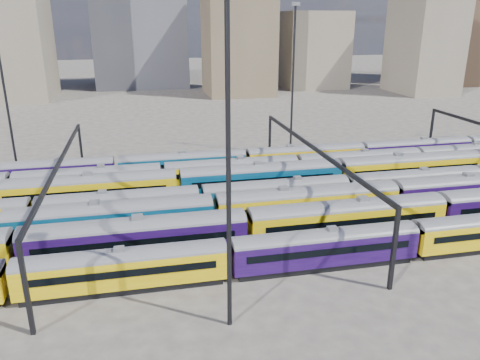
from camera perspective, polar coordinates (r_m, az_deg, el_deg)
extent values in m
plane|color=#48423C|center=(58.59, -0.58, -4.02)|extent=(500.00, 500.00, 0.00)
cube|color=black|center=(44.12, -13.82, -12.41)|extent=(17.41, 2.26, 0.64)
cube|color=#B89607|center=(43.30, -13.99, -10.55)|extent=(18.33, 2.66, 2.66)
cylinder|color=#4C4C51|center=(42.67, -14.14, -8.99)|extent=(18.33, 2.66, 2.66)
cube|color=black|center=(41.97, -14.06, -11.06)|extent=(16.13, 0.06, 0.69)
cube|color=black|center=(44.33, -13.99, -9.34)|extent=(16.13, 0.06, 0.69)
cube|color=slate|center=(42.35, -14.21, -8.14)|extent=(0.92, 0.82, 0.32)
cube|color=black|center=(47.08, 10.19, -10.01)|extent=(17.41, 2.26, 0.64)
cube|color=#180736|center=(46.31, 10.31, -8.22)|extent=(18.33, 2.66, 2.66)
cylinder|color=#4C4C51|center=(45.73, 10.41, -6.74)|extent=(18.33, 2.66, 2.66)
cube|color=black|center=(45.07, 10.99, -8.61)|extent=(16.13, 0.06, 0.69)
cube|color=black|center=(47.28, 9.72, -7.16)|extent=(16.13, 0.06, 0.69)
cube|color=slate|center=(45.43, 10.46, -5.93)|extent=(0.92, 0.82, 0.32)
cube|color=black|center=(48.41, -12.31, -9.22)|extent=(20.59, 2.67, 0.76)
cube|color=#180736|center=(47.53, -12.48, -7.15)|extent=(21.67, 3.14, 3.14)
cylinder|color=#4C4C51|center=(46.87, -12.61, -5.42)|extent=(21.67, 3.14, 3.14)
cube|color=black|center=(45.93, -12.50, -7.58)|extent=(19.07, 0.06, 0.81)
cube|color=black|center=(48.81, -12.52, -5.94)|extent=(19.07, 0.06, 0.81)
cube|color=slate|center=(46.54, -12.69, -4.48)|extent=(1.08, 0.98, 0.38)
cube|color=black|center=(52.80, 12.75, -6.77)|extent=(20.59, 2.67, 0.76)
cube|color=#B89607|center=(52.00, 12.91, -4.83)|extent=(21.67, 3.14, 3.14)
cylinder|color=#4C4C51|center=(51.40, 13.03, -3.23)|extent=(21.67, 3.14, 3.14)
cube|color=black|center=(50.55, 13.69, -5.14)|extent=(19.07, 0.06, 0.81)
cube|color=black|center=(53.17, 12.23, -3.79)|extent=(19.07, 0.06, 0.81)
cube|color=slate|center=(51.10, 13.10, -2.36)|extent=(1.08, 0.98, 0.38)
cube|color=black|center=(53.00, -15.08, -6.88)|extent=(20.41, 2.65, 0.75)
cube|color=#052F4B|center=(52.20, -15.26, -4.96)|extent=(21.48, 3.12, 3.12)
cylinder|color=#4C4C51|center=(51.61, -15.41, -3.38)|extent=(21.48, 3.12, 3.12)
cube|color=black|center=(50.61, -15.37, -5.29)|extent=(18.91, 0.06, 0.81)
cube|color=black|center=(53.51, -15.23, -3.92)|extent=(18.91, 0.06, 0.81)
cube|color=slate|center=(51.31, -15.49, -2.52)|extent=(1.07, 0.97, 0.38)
cube|color=black|center=(55.99, 8.13, -4.94)|extent=(20.41, 2.65, 0.75)
cube|color=#B89607|center=(55.25, 8.22, -3.11)|extent=(21.48, 3.12, 3.12)
cylinder|color=#4C4C51|center=(54.68, 8.30, -1.59)|extent=(21.48, 3.12, 3.12)
cube|color=black|center=(53.74, 8.82, -3.35)|extent=(18.91, 0.06, 0.81)
cube|color=black|center=(56.48, 7.69, -2.17)|extent=(18.91, 0.06, 0.81)
cube|color=slate|center=(54.40, 8.34, -0.78)|extent=(1.07, 0.97, 0.38)
cube|color=black|center=(66.62, 26.29, -2.84)|extent=(20.41, 2.65, 0.75)
cube|color=#180736|center=(65.99, 26.54, -1.28)|extent=(21.48, 3.12, 3.12)
cylinder|color=#4C4C51|center=(65.52, 26.73, 0.00)|extent=(21.48, 3.12, 3.12)
cube|color=black|center=(67.03, 25.77, -0.53)|extent=(18.91, 0.06, 0.81)
cube|color=slate|center=(65.28, 26.84, 0.69)|extent=(1.07, 0.97, 0.38)
cube|color=black|center=(57.54, -14.32, -4.75)|extent=(17.62, 2.29, 0.65)
cube|color=#180736|center=(56.90, -14.45, -3.21)|extent=(18.54, 2.69, 2.69)
cylinder|color=#4C4C51|center=(56.42, -14.56, -1.94)|extent=(18.54, 2.69, 2.69)
cube|color=black|center=(55.52, -14.51, -3.42)|extent=(16.32, 0.06, 0.70)
cube|color=black|center=(58.06, -14.44, -2.42)|extent=(16.32, 0.06, 0.70)
cube|color=slate|center=(56.18, -14.62, -1.26)|extent=(0.93, 0.83, 0.32)
cube|color=black|center=(59.66, 4.36, -3.31)|extent=(17.62, 2.29, 0.65)
cube|color=#052F4B|center=(59.05, 4.40, -1.81)|extent=(18.54, 2.69, 2.69)
cylinder|color=#4C4C51|center=(58.59, 4.44, -0.58)|extent=(18.54, 2.69, 2.69)
cube|color=black|center=(57.72, 4.79, -1.98)|extent=(16.32, 0.06, 0.70)
cube|color=black|center=(60.17, 4.04, -1.07)|extent=(16.32, 0.06, 0.70)
cube|color=slate|center=(58.35, 4.45, 0.08)|extent=(0.93, 0.83, 0.32)
cube|color=black|center=(67.39, 20.18, -1.81)|extent=(17.62, 2.29, 0.65)
cube|color=#B89607|center=(66.85, 20.34, -0.47)|extent=(18.54, 2.69, 2.69)
cylinder|color=#4C4C51|center=(66.45, 20.47, 0.62)|extent=(18.54, 2.69, 2.69)
cube|color=black|center=(65.68, 20.99, -0.59)|extent=(16.32, 0.06, 0.70)
cube|color=black|center=(67.84, 19.77, 0.16)|extent=(16.32, 0.06, 0.70)
cube|color=slate|center=(66.24, 20.54, 1.21)|extent=(0.93, 0.83, 0.32)
cube|color=black|center=(62.45, -17.81, -3.11)|extent=(20.78, 2.70, 0.77)
cube|color=#B89607|center=(61.77, -17.99, -1.42)|extent=(21.87, 3.17, 3.17)
cylinder|color=#4C4C51|center=(61.26, -18.14, -0.03)|extent=(21.87, 3.17, 3.17)
cube|color=black|center=(60.14, -18.16, -1.60)|extent=(19.25, 0.06, 0.82)
cube|color=black|center=(63.15, -17.91, -0.60)|extent=(19.25, 0.06, 0.82)
cube|color=slate|center=(61.01, -18.22, 0.72)|extent=(1.09, 0.98, 0.38)
cube|color=black|center=(63.96, 2.59, -1.65)|extent=(20.78, 2.70, 0.77)
cube|color=#052F4B|center=(63.30, 2.61, 0.02)|extent=(21.87, 3.17, 3.17)
cylinder|color=#4C4C51|center=(62.80, 2.63, 1.39)|extent=(21.87, 3.17, 3.17)
cube|color=black|center=(61.71, 3.00, -0.12)|extent=(19.25, 0.06, 0.82)
cube|color=black|center=(64.65, 2.26, 0.79)|extent=(19.25, 0.06, 0.82)
cube|color=slate|center=(62.55, 2.65, 2.12)|extent=(1.09, 0.98, 0.38)
cube|color=black|center=(72.75, 19.97, -0.23)|extent=(20.78, 2.70, 0.77)
cube|color=#B89607|center=(72.16, 20.14, 1.24)|extent=(21.87, 3.17, 3.17)
cylinder|color=#4C4C51|center=(71.73, 20.29, 2.45)|extent=(21.87, 3.17, 3.17)
cube|color=black|center=(70.77, 20.85, 1.15)|extent=(19.25, 0.06, 0.82)
cube|color=black|center=(73.35, 19.53, 1.90)|extent=(19.25, 0.06, 0.82)
cube|color=slate|center=(71.51, 20.36, 3.10)|extent=(1.09, 0.98, 0.38)
cube|color=black|center=(67.16, -17.74, -1.59)|extent=(18.16, 2.36, 0.67)
cube|color=#052F4B|center=(66.60, -17.88, -0.21)|extent=(19.12, 2.77, 2.77)
cylinder|color=#4C4C51|center=(66.18, -18.00, 0.93)|extent=(19.12, 2.77, 2.77)
cube|color=black|center=(65.17, -18.01, -0.33)|extent=(16.82, 0.06, 0.72)
cube|color=black|center=(67.83, -17.81, 0.44)|extent=(16.82, 0.06, 0.72)
cube|color=slate|center=(65.97, -18.07, 1.54)|extent=(0.96, 0.86, 0.33)
cube|color=black|center=(67.91, -1.00, -0.43)|extent=(18.16, 2.36, 0.67)
cube|color=#B89607|center=(67.35, -1.01, 0.95)|extent=(19.12, 2.77, 2.77)
cylinder|color=#4C4C51|center=(66.94, -1.01, 2.08)|extent=(19.12, 2.77, 2.77)
cube|color=black|center=(65.94, -0.77, 0.86)|extent=(16.82, 0.06, 0.72)
cube|color=black|center=(68.57, -1.24, 1.57)|extent=(16.82, 0.06, 0.72)
cube|color=slate|center=(66.73, -1.02, 2.68)|extent=(0.96, 0.86, 0.33)
cube|color=black|center=(74.09, 14.13, 0.66)|extent=(18.16, 2.36, 0.67)
cube|color=#180736|center=(73.58, 14.24, 1.93)|extent=(19.12, 2.77, 2.77)
cylinder|color=#4C4C51|center=(73.20, 14.33, 2.96)|extent=(19.12, 2.77, 2.77)
cube|color=black|center=(72.29, 14.74, 1.86)|extent=(16.82, 0.06, 0.72)
cube|color=black|center=(74.70, 13.79, 2.48)|extent=(16.82, 0.06, 0.72)
cube|color=slate|center=(73.01, 14.37, 3.52)|extent=(0.96, 0.86, 0.33)
cube|color=black|center=(84.53, 26.24, 1.50)|extent=(18.16, 2.36, 0.67)
cube|color=#052F4B|center=(84.09, 26.41, 2.61)|extent=(19.12, 2.77, 2.77)
cylinder|color=#4C4C51|center=(83.75, 26.55, 3.52)|extent=(19.12, 2.77, 2.77)
cube|color=black|center=(82.96, 27.03, 2.56)|extent=(16.82, 0.06, 0.72)
cube|color=black|center=(85.06, 25.87, 3.10)|extent=(16.82, 0.06, 0.72)
cube|color=slate|center=(83.58, 26.62, 4.01)|extent=(0.96, 0.86, 0.33)
cube|color=black|center=(72.78, -22.39, -0.57)|extent=(17.98, 2.33, 0.66)
cube|color=#180736|center=(72.27, -22.55, 0.71)|extent=(18.93, 2.74, 2.74)
cylinder|color=#4C4C51|center=(71.89, -22.69, 1.74)|extent=(18.93, 2.74, 2.74)
cube|color=black|center=(70.87, -22.76, 0.61)|extent=(16.66, 0.06, 0.71)
cube|color=black|center=(73.49, -22.41, 1.28)|extent=(16.66, 0.06, 0.71)
cube|color=slate|center=(71.69, -22.76, 2.30)|extent=(0.95, 0.85, 0.33)
cube|color=black|center=(71.73, -6.91, 0.50)|extent=(17.98, 2.33, 0.66)
cube|color=#052F4B|center=(71.21, -6.97, 1.80)|extent=(18.93, 2.74, 2.74)
cylinder|color=#4C4C51|center=(70.82, -7.01, 2.86)|extent=(18.93, 2.74, 2.74)
cube|color=black|center=(69.79, -6.86, 1.73)|extent=(16.66, 0.06, 0.71)
cube|color=black|center=(72.45, -7.08, 2.37)|extent=(16.66, 0.06, 0.71)
cube|color=slate|center=(70.62, -7.03, 3.43)|extent=(0.95, 0.85, 0.33)
cube|color=black|center=(75.87, 7.92, 1.49)|extent=(17.98, 2.33, 0.66)
cube|color=#B89607|center=(75.38, 7.98, 2.72)|extent=(18.93, 2.74, 2.74)
cylinder|color=#4C4C51|center=(75.01, 8.03, 3.73)|extent=(18.93, 2.74, 2.74)
cube|color=black|center=(74.04, 8.36, 2.67)|extent=(16.66, 0.06, 0.71)
cube|color=black|center=(76.54, 7.64, 3.25)|extent=(16.66, 0.06, 0.71)
cube|color=slate|center=(74.82, 8.05, 4.27)|extent=(0.95, 0.85, 0.33)
cube|color=black|center=(84.43, 20.49, 2.25)|extent=(17.98, 2.33, 0.66)
cube|color=#180736|center=(83.99, 20.63, 3.36)|extent=(18.93, 2.74, 2.74)
cylinder|color=#4C4C51|center=(83.66, 20.73, 4.27)|extent=(18.93, 2.74, 2.74)
cube|color=black|center=(82.79, 21.16, 3.32)|extent=(16.66, 0.06, 0.71)
cube|color=black|center=(85.04, 20.16, 3.83)|extent=(16.66, 0.06, 0.71)
cube|color=slate|center=(83.50, 20.79, 4.75)|extent=(0.95, 0.85, 0.33)
cube|color=black|center=(38.97, -24.65, -11.94)|extent=(0.35, 0.35, 8.00)
cube|color=black|center=(75.80, -18.79, 3.52)|extent=(0.35, 0.35, 8.00)
cube|color=black|center=(55.71, -21.21, 1.94)|extent=(0.30, 40.00, 0.45)
cube|color=black|center=(43.24, 18.26, -7.97)|extent=(0.35, 0.35, 8.00)
cube|color=black|center=(78.08, 3.64, 4.93)|extent=(0.35, 0.35, 8.00)
cube|color=black|center=(58.77, 9.01, 3.86)|extent=(0.30, 40.00, 0.45)
cube|color=black|center=(90.81, 22.28, 5.55)|extent=(0.35, 0.35, 8.00)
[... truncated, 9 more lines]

